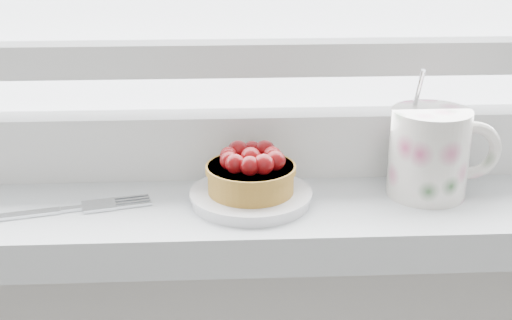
{
  "coord_description": "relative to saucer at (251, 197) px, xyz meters",
  "views": [
    {
      "loc": [
        -0.04,
        1.22,
        1.23
      ],
      "look_at": [
        -0.01,
        1.88,
        0.99
      ],
      "focal_mm": 50.0,
      "sensor_mm": 36.0,
      "label": 1
    }
  ],
  "objects": [
    {
      "name": "floral_mug",
      "position": [
        0.19,
        0.01,
        0.04
      ],
      "size": [
        0.12,
        0.08,
        0.13
      ],
      "color": "silver",
      "rests_on": "windowsill"
    },
    {
      "name": "raspberry_tart",
      "position": [
        0.0,
        0.0,
        0.03
      ],
      "size": [
        0.09,
        0.09,
        0.05
      ],
      "color": "olive",
      "rests_on": "saucer"
    },
    {
      "name": "fork",
      "position": [
        -0.21,
        -0.02,
        -0.0
      ],
      "size": [
        0.21,
        0.07,
        0.0
      ],
      "color": "silver",
      "rests_on": "windowsill"
    },
    {
      "name": "saucer",
      "position": [
        0.0,
        0.0,
        0.0
      ],
      "size": [
        0.12,
        0.12,
        0.01
      ],
      "primitive_type": "cylinder",
      "color": "white",
      "rests_on": "windowsill"
    }
  ]
}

